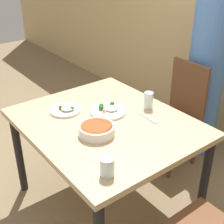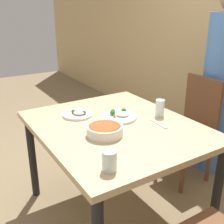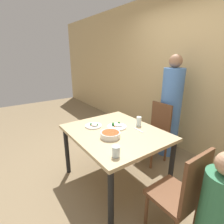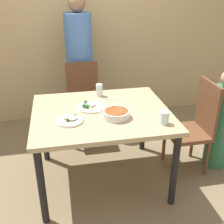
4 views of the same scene
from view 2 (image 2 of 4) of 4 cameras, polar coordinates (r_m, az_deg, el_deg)
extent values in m
plane|color=#847051|center=(2.34, 0.63, -19.65)|extent=(10.00, 10.00, 0.00)
cube|color=tan|center=(1.95, 0.71, -3.08)|extent=(1.22, 1.03, 0.04)
cylinder|color=black|center=(2.41, -15.88, -8.93)|extent=(0.06, 0.06, 0.71)
cylinder|color=black|center=(2.75, 2.46, -4.23)|extent=(0.06, 0.06, 0.71)
cylinder|color=black|center=(2.06, 20.56, -15.06)|extent=(0.06, 0.06, 0.71)
cube|color=brown|center=(2.60, 14.50, -5.08)|extent=(0.40, 0.40, 0.04)
cube|color=brown|center=(2.63, 17.86, 1.35)|extent=(0.38, 0.03, 0.51)
cylinder|color=brown|center=(2.70, 9.08, -8.82)|extent=(0.04, 0.04, 0.39)
cylinder|color=brown|center=(2.50, 14.10, -11.87)|extent=(0.04, 0.04, 0.39)
cylinder|color=brown|center=(2.90, 14.07, -6.95)|extent=(0.04, 0.04, 0.39)
cylinder|color=brown|center=(2.72, 19.06, -9.55)|extent=(0.04, 0.04, 0.39)
cylinder|color=#5184D1|center=(2.78, 20.95, 3.04)|extent=(0.33, 0.33, 1.47)
cylinder|color=silver|center=(1.77, -1.48, -3.77)|extent=(0.23, 0.23, 0.06)
cylinder|color=#BC5123|center=(1.76, -1.49, -2.91)|extent=(0.20, 0.20, 0.01)
cylinder|color=white|center=(2.10, -7.01, -0.50)|extent=(0.22, 0.22, 0.02)
ellipsoid|color=white|center=(2.08, -6.59, -0.05)|extent=(0.09, 0.09, 0.03)
sphere|color=#2D702D|center=(2.07, -5.73, -0.10)|extent=(0.03, 0.03, 0.03)
cone|color=orange|center=(2.08, -7.75, -0.22)|extent=(0.02, 0.02, 0.02)
sphere|color=#2D702D|center=(2.10, -7.88, 0.13)|extent=(0.03, 0.03, 0.03)
cone|color=orange|center=(2.13, -7.21, 0.38)|extent=(0.02, 0.02, 0.02)
cylinder|color=white|center=(2.04, 1.47, -1.02)|extent=(0.26, 0.26, 0.02)
ellipsoid|color=white|center=(2.04, 2.15, -0.40)|extent=(0.10, 0.10, 0.02)
cone|color=orange|center=(2.01, 0.57, -0.75)|extent=(0.02, 0.02, 0.03)
sphere|color=#2D702D|center=(2.04, 0.08, -0.16)|extent=(0.04, 0.04, 0.04)
sphere|color=#2D702D|center=(2.10, 2.40, 0.33)|extent=(0.04, 0.04, 0.04)
sphere|color=#2D702D|center=(2.08, 0.18, 0.14)|extent=(0.03, 0.03, 0.03)
cylinder|color=silver|center=(1.41, -0.54, -9.86)|extent=(0.08, 0.08, 0.11)
cylinder|color=silver|center=(2.09, 9.71, 0.80)|extent=(0.07, 0.07, 0.13)
cube|color=silver|center=(1.97, 9.42, -2.39)|extent=(0.18, 0.03, 0.01)
camera|label=1|loc=(0.32, -146.63, 49.37)|focal=50.00mm
camera|label=3|loc=(0.30, -153.19, 10.71)|focal=28.00mm
camera|label=4|loc=(2.27, -70.86, 15.33)|focal=45.00mm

